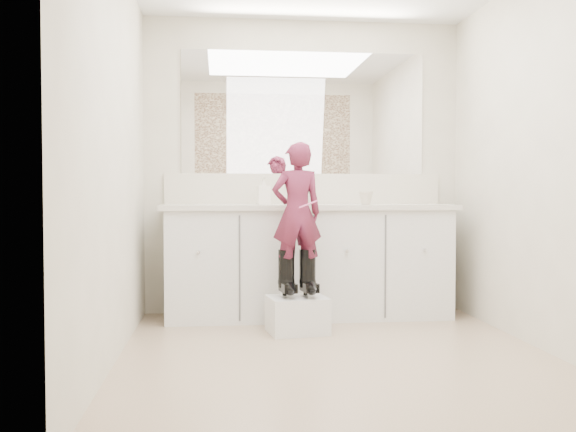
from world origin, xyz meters
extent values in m
plane|color=#967C62|center=(0.00, 0.00, 0.00)|extent=(3.00, 3.00, 0.00)
plane|color=beige|center=(0.00, 1.50, 1.20)|extent=(2.60, 0.00, 2.60)
plane|color=beige|center=(0.00, -1.50, 1.20)|extent=(2.60, 0.00, 2.60)
plane|color=beige|center=(-1.30, 0.00, 1.20)|extent=(0.00, 3.00, 3.00)
plane|color=beige|center=(1.30, 0.00, 1.20)|extent=(0.00, 3.00, 3.00)
cube|color=silver|center=(0.00, 1.23, 0.42)|extent=(2.20, 0.55, 0.85)
cube|color=beige|center=(0.00, 1.21, 0.87)|extent=(2.28, 0.58, 0.04)
cube|color=beige|center=(0.00, 1.49, 1.02)|extent=(2.28, 0.03, 0.25)
cube|color=white|center=(0.00, 1.49, 1.64)|extent=(2.00, 0.02, 1.00)
cube|color=#472819|center=(0.00, -1.49, 1.65)|extent=(2.00, 0.01, 1.20)
cylinder|color=silver|center=(0.00, 1.38, 0.94)|extent=(0.08, 0.08, 0.10)
imported|color=beige|center=(0.44, 1.15, 0.94)|extent=(0.12, 0.12, 0.10)
imported|color=white|center=(-0.35, 1.27, 1.00)|extent=(0.12, 0.12, 0.22)
cube|color=silver|center=(-0.16, 0.66, 0.13)|extent=(0.44, 0.38, 0.25)
imported|color=#9D3057|center=(-0.16, 0.68, 0.84)|extent=(0.39, 0.28, 0.98)
cylinder|color=pink|center=(-0.09, 0.60, 0.90)|extent=(0.14, 0.03, 0.06)
camera|label=1|loc=(-0.70, -3.77, 0.98)|focal=40.00mm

